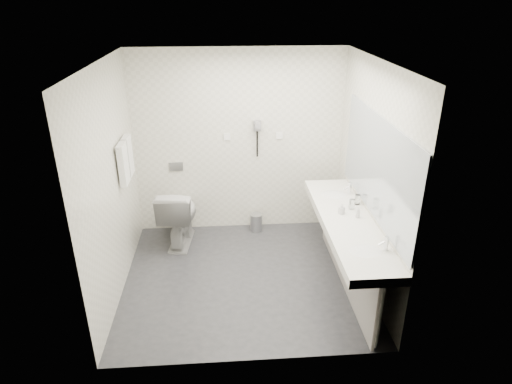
{
  "coord_description": "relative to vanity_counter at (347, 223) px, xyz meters",
  "views": [
    {
      "loc": [
        -0.19,
        -4.38,
        3.12
      ],
      "look_at": [
        0.15,
        0.15,
        1.05
      ],
      "focal_mm": 31.03,
      "sensor_mm": 36.0,
      "label": 1
    }
  ],
  "objects": [
    {
      "name": "wall_right",
      "position": [
        0.27,
        0.2,
        0.45
      ],
      "size": [
        0.0,
        2.6,
        2.6
      ],
      "primitive_type": "plane",
      "rotation": [
        1.57,
        0.0,
        -1.57
      ],
      "color": "silver",
      "rests_on": "floor"
    },
    {
      "name": "basin_far",
      "position": [
        0.0,
        0.65,
        0.04
      ],
      "size": [
        0.4,
        0.31,
        0.05
      ],
      "primitive_type": "ellipsoid",
      "color": "white",
      "rests_on": "vanity_counter"
    },
    {
      "name": "flush_plate",
      "position": [
        -1.98,
        1.49,
        0.15
      ],
      "size": [
        0.18,
        0.02,
        0.12
      ],
      "primitive_type": "cube",
      "color": "#B2B5BA",
      "rests_on": "wall_back"
    },
    {
      "name": "soap_bottle_c",
      "position": [
        0.12,
        0.03,
        0.11
      ],
      "size": [
        0.06,
        0.06,
        0.13
      ],
      "primitive_type": "imported",
      "rotation": [
        0.0,
        0.0,
        0.32
      ],
      "color": "white",
      "rests_on": "vanity_counter"
    },
    {
      "name": "mirror",
      "position": [
        0.26,
        0.0,
        0.65
      ],
      "size": [
        0.02,
        2.2,
        1.05
      ],
      "primitive_type": "cube",
      "color": "#B2BCC6",
      "rests_on": "wall_right"
    },
    {
      "name": "vanity_post_near",
      "position": [
        0.05,
        -1.04,
        -0.42
      ],
      "size": [
        0.06,
        0.06,
        0.75
      ],
      "primitive_type": "cylinder",
      "color": "silver",
      "rests_on": "floor"
    },
    {
      "name": "faucet_near",
      "position": [
        0.19,
        -0.65,
        0.12
      ],
      "size": [
        0.04,
        0.04,
        0.15
      ],
      "primitive_type": "cylinder",
      "color": "silver",
      "rests_on": "vanity_counter"
    },
    {
      "name": "vanity_counter",
      "position": [
        0.0,
        0.0,
        0.0
      ],
      "size": [
        0.55,
        2.2,
        0.1
      ],
      "primitive_type": "cube",
      "color": "white",
      "rests_on": "floor"
    },
    {
      "name": "faucet_far",
      "position": [
        0.19,
        0.65,
        0.12
      ],
      "size": [
        0.04,
        0.04,
        0.15
      ],
      "primitive_type": "cylinder",
      "color": "silver",
      "rests_on": "vanity_counter"
    },
    {
      "name": "glass_right",
      "position": [
        0.21,
        0.36,
        0.11
      ],
      "size": [
        0.09,
        0.09,
        0.12
      ],
      "primitive_type": "cylinder",
      "rotation": [
        0.0,
        0.0,
        0.43
      ],
      "color": "silver",
      "rests_on": "vanity_counter"
    },
    {
      "name": "basin_near",
      "position": [
        0.0,
        -0.65,
        0.04
      ],
      "size": [
        0.4,
        0.31,
        0.05
      ],
      "primitive_type": "ellipsoid",
      "color": "white",
      "rests_on": "vanity_counter"
    },
    {
      "name": "soap_bottle_a",
      "position": [
        -0.04,
        0.13,
        0.11
      ],
      "size": [
        0.08,
        0.08,
        0.12
      ],
      "primitive_type": "imported",
      "rotation": [
        0.0,
        0.0,
        0.61
      ],
      "color": "white",
      "rests_on": "vanity_counter"
    },
    {
      "name": "ceiling",
      "position": [
        -1.12,
        0.2,
        1.7
      ],
      "size": [
        2.8,
        2.8,
        0.0
      ],
      "primitive_type": "plane",
      "rotation": [
        3.14,
        0.0,
        0.0
      ],
      "color": "white",
      "rests_on": "wall_back"
    },
    {
      "name": "floor",
      "position": [
        -1.12,
        0.2,
        -0.8
      ],
      "size": [
        2.8,
        2.8,
        0.0
      ],
      "primitive_type": "plane",
      "color": "#2D2D32",
      "rests_on": "ground"
    },
    {
      "name": "pedal_bin",
      "position": [
        -0.9,
        1.34,
        -0.68
      ],
      "size": [
        0.19,
        0.19,
        0.24
      ],
      "primitive_type": "cylinder",
      "rotation": [
        0.0,
        0.0,
        -0.13
      ],
      "color": "#B2B5BA",
      "rests_on": "floor"
    },
    {
      "name": "dryer_cradle",
      "position": [
        -0.88,
        1.47,
        0.7
      ],
      "size": [
        0.1,
        0.04,
        0.14
      ],
      "primitive_type": "cube",
      "color": "gray",
      "rests_on": "wall_back"
    },
    {
      "name": "dryer_barrel",
      "position": [
        -0.88,
        1.4,
        0.73
      ],
      "size": [
        0.08,
        0.14,
        0.08
      ],
      "primitive_type": "cylinder",
      "rotation": [
        1.57,
        0.0,
        0.0
      ],
      "color": "gray",
      "rests_on": "dryer_cradle"
    },
    {
      "name": "wall_back",
      "position": [
        -1.12,
        1.5,
        0.45
      ],
      "size": [
        2.8,
        0.0,
        2.8
      ],
      "primitive_type": "plane",
      "rotation": [
        1.57,
        0.0,
        0.0
      ],
      "color": "silver",
      "rests_on": "floor"
    },
    {
      "name": "vanity_panel",
      "position": [
        0.02,
        0.0,
        -0.42
      ],
      "size": [
        0.03,
        2.15,
        0.75
      ],
      "primitive_type": "cube",
      "color": "#9A9491",
      "rests_on": "floor"
    },
    {
      "name": "bin_lid",
      "position": [
        -0.9,
        1.34,
        -0.55
      ],
      "size": [
        0.17,
        0.17,
        0.02
      ],
      "primitive_type": "cylinder",
      "color": "#B2B5BA",
      "rests_on": "pedal_bin"
    },
    {
      "name": "towel_near",
      "position": [
        -2.46,
        0.61,
        0.53
      ],
      "size": [
        0.07,
        0.24,
        0.48
      ],
      "primitive_type": "cube",
      "color": "white",
      "rests_on": "towel_rail"
    },
    {
      "name": "switch_plate_a",
      "position": [
        -1.27,
        1.49,
        0.55
      ],
      "size": [
        0.09,
        0.02,
        0.09
      ],
      "primitive_type": "cube",
      "color": "white",
      "rests_on": "wall_back"
    },
    {
      "name": "wall_left",
      "position": [
        -2.52,
        0.2,
        0.45
      ],
      "size": [
        0.0,
        2.6,
        2.6
      ],
      "primitive_type": "plane",
      "rotation": [
        1.57,
        0.0,
        1.57
      ],
      "color": "silver",
      "rests_on": "floor"
    },
    {
      "name": "vanity_post_far",
      "position": [
        0.05,
        1.04,
        -0.42
      ],
      "size": [
        0.06,
        0.06,
        0.75
      ],
      "primitive_type": "cylinder",
      "color": "silver",
      "rests_on": "floor"
    },
    {
      "name": "wall_front",
      "position": [
        -1.12,
        -1.1,
        0.45
      ],
      "size": [
        2.8,
        0.0,
        2.8
      ],
      "primitive_type": "plane",
      "rotation": [
        -1.57,
        0.0,
        0.0
      ],
      "color": "silver",
      "rests_on": "floor"
    },
    {
      "name": "toilet",
      "position": [
        -1.95,
        1.1,
        -0.39
      ],
      "size": [
        0.54,
        0.85,
        0.81
      ],
      "primitive_type": "imported",
      "rotation": [
        0.0,
        0.0,
        3.03
      ],
      "color": "white",
      "rests_on": "floor"
    },
    {
      "name": "towel_rail",
      "position": [
        -2.47,
        0.75,
        0.75
      ],
      "size": [
        0.02,
        0.62,
        0.02
      ],
      "primitive_type": "cylinder",
      "rotation": [
        1.57,
        0.0,
        0.0
      ],
      "color": "silver",
      "rests_on": "wall_left"
    },
    {
      "name": "glass_left",
      "position": [
        0.11,
        0.24,
        0.11
      ],
      "size": [
        0.08,
        0.08,
        0.12
      ],
      "primitive_type": "cylinder",
      "rotation": [
        0.0,
        0.0,
        0.19
      ],
      "color": "silver",
      "rests_on": "vanity_counter"
    },
    {
      "name": "dryer_cord",
      "position": [
        -0.88,
        1.46,
        0.45
      ],
      "size": [
        0.02,
        0.02,
        0.35
      ],
      "primitive_type": "cylinder",
      "color": "black",
      "rests_on": "dryer_cradle"
    },
    {
      "name": "switch_plate_b",
      "position": [
        -0.57,
        1.49,
        0.55
      ],
      "size": [
        0.09,
        0.02,
        0.09
      ],
      "primitive_type": "cube",
      "color": "white",
      "rests_on": "wall_back"
    },
    {
      "name": "towel_far",
      "position": [
        -2.46,
        0.89,
        0.53
      ],
      "size": [
        0.07,
        0.24,
        0.48
      ],
      "primitive_type": "cube",
      "color": "white",
      "rests_on": "towel_rail"
    }
  ]
}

